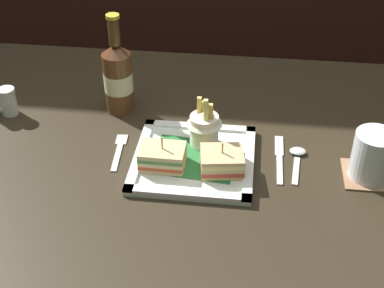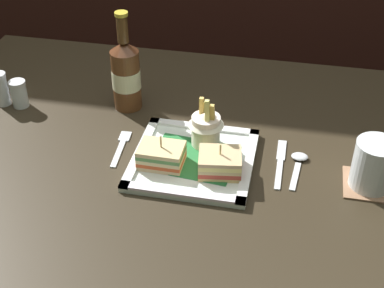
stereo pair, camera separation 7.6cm
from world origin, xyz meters
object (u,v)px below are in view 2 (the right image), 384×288
at_px(sandwich_half_left, 161,155).
at_px(pepper_shaker, 19,95).
at_px(fork, 121,146).
at_px(beer_bottle, 126,74).
at_px(sandwich_half_right, 220,163).
at_px(fries_cup, 206,125).
at_px(salt_shaker, 2,91).
at_px(square_plate, 194,160).
at_px(knife, 280,161).
at_px(spoon, 299,161).
at_px(dining_table, 191,193).
at_px(water_glass, 373,167).

bearing_deg(sandwich_half_left, pepper_shaker, 157.24).
distance_m(sandwich_half_left, fork, 0.12).
relative_size(beer_bottle, fork, 1.84).
bearing_deg(sandwich_half_right, fries_cup, 117.37).
bearing_deg(fork, sandwich_half_left, -26.85).
bearing_deg(sandwich_half_left, fork, 153.15).
bearing_deg(fork, salt_shaker, 161.44).
xyz_separation_m(square_plate, knife, (0.18, 0.04, -0.01)).
xyz_separation_m(beer_bottle, spoon, (0.41, -0.14, -0.08)).
xyz_separation_m(dining_table, water_glass, (0.37, -0.02, 0.15)).
relative_size(sandwich_half_right, salt_shaker, 1.13).
distance_m(dining_table, spoon, 0.25).
bearing_deg(sandwich_half_left, water_glass, 3.93).
xyz_separation_m(fries_cup, beer_bottle, (-0.21, 0.13, 0.03)).
distance_m(fries_cup, salt_shaker, 0.52).
height_order(square_plate, salt_shaker, salt_shaker).
xyz_separation_m(fries_cup, water_glass, (0.34, -0.06, -0.01)).
distance_m(sandwich_half_right, beer_bottle, 0.34).
bearing_deg(sandwich_half_left, dining_table, 44.30).
relative_size(square_plate, beer_bottle, 1.04).
distance_m(square_plate, pepper_shaker, 0.47).
xyz_separation_m(square_plate, beer_bottle, (-0.20, 0.18, 0.08)).
bearing_deg(pepper_shaker, fork, -21.21).
relative_size(dining_table, spoon, 10.97).
bearing_deg(beer_bottle, sandwich_half_left, -57.37).
relative_size(fries_cup, spoon, 0.96).
relative_size(square_plate, sandwich_half_right, 2.64).
bearing_deg(dining_table, spoon, 5.98).
height_order(dining_table, knife, knife).
xyz_separation_m(sandwich_half_right, beer_bottle, (-0.26, 0.22, 0.06)).
xyz_separation_m(knife, spoon, (0.04, 0.00, 0.00)).
xyz_separation_m(sandwich_half_right, spoon, (0.15, 0.07, -0.03)).
height_order(dining_table, water_glass, water_glass).
bearing_deg(salt_shaker, pepper_shaker, 0.00).
relative_size(sandwich_half_left, pepper_shaker, 1.36).
bearing_deg(water_glass, salt_shaker, 170.94).
xyz_separation_m(knife, pepper_shaker, (-0.63, 0.10, 0.03)).
distance_m(beer_bottle, water_glass, 0.59).
xyz_separation_m(square_plate, spoon, (0.22, 0.04, -0.00)).
bearing_deg(knife, square_plate, -168.16).
xyz_separation_m(fork, spoon, (0.38, 0.02, 0.00)).
xyz_separation_m(knife, salt_shaker, (-0.67, 0.10, 0.04)).
bearing_deg(dining_table, sandwich_half_left, -135.70).
distance_m(dining_table, sandwich_half_right, 0.16).
bearing_deg(salt_shaker, sandwich_half_left, -20.64).
height_order(sandwich_half_right, fork, sandwich_half_right).
height_order(beer_bottle, water_glass, beer_bottle).
distance_m(dining_table, fries_cup, 0.17).
distance_m(square_plate, spoon, 0.22).
distance_m(beer_bottle, fork, 0.19).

